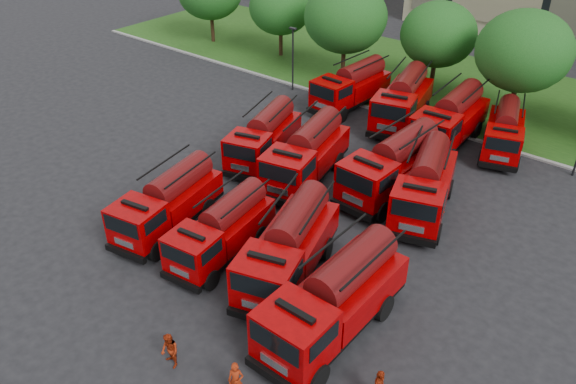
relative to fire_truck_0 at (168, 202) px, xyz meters
The scene contains 24 objects.
ground 4.06m from the fire_truck_0, 30.12° to the left, with size 140.00×140.00×0.00m, color black.
lawn 28.10m from the fire_truck_0, 83.40° to the left, with size 70.00×16.00×0.12m, color #1B4412.
curb 20.09m from the fire_truck_0, 80.73° to the left, with size 70.00×0.30×0.14m, color gray.
tree_1 28.12m from the fire_truck_0, 117.18° to the left, with size 5.71×5.71×6.98m.
tree_2 24.15m from the fire_truck_0, 101.54° to the left, with size 6.72×6.72×8.22m.
tree_3 26.15m from the fire_truck_0, 85.08° to the left, with size 5.88×5.88×7.19m.
tree_4 26.31m from the fire_truck_0, 69.26° to the left, with size 6.55×6.55×8.01m.
lamp_post_0 20.28m from the fire_truck_0, 109.55° to the left, with size 0.60×0.25×5.11m.
fire_truck_0 is the anchor object (origin of this frame).
fire_truck_1 3.80m from the fire_truck_0, ahead, with size 3.05×6.75×2.97m.
fire_truck_2 7.43m from the fire_truck_0, ahead, with size 4.62×7.93×3.42m.
fire_truck_3 11.05m from the fire_truck_0, ahead, with size 2.93×7.80×3.54m.
fire_truck_4 8.81m from the fire_truck_0, 96.08° to the left, with size 4.27×7.44×3.21m.
fire_truck_5 8.84m from the fire_truck_0, 72.29° to the left, with size 4.16×8.03×3.48m.
fire_truck_6 12.73m from the fire_truck_0, 54.60° to the left, with size 3.19×7.94×3.56m.
fire_truck_7 13.77m from the fire_truck_0, 45.09° to the left, with size 4.70×7.89×3.40m.
fire_truck_8 19.21m from the fire_truck_0, 93.58° to the left, with size 3.03×7.45×3.33m.
fire_truck_9 19.26m from the fire_truck_0, 80.20° to the left, with size 4.49×8.27×3.58m.
fire_truck_10 19.54m from the fire_truck_0, 68.07° to the left, with size 3.21×7.99×3.58m.
fire_truck_11 22.00m from the fire_truck_0, 61.28° to the left, with size 4.02×6.89×2.97m.
firefighter_1 9.59m from the fire_truck_0, 41.22° to the right, with size 0.79×0.43×1.62m, color maroon.
firefighter_3 11.01m from the fire_truck_0, ahead, with size 1.14×0.59×1.76m, color black.
firefighter_4 7.54m from the fire_truck_0, 53.99° to the left, with size 0.94×0.61×1.92m, color black.
firefighter_5 13.89m from the fire_truck_0, 39.92° to the left, with size 1.55×0.67×1.67m, color maroon.
Camera 1 is at (16.87, -16.96, 17.74)m, focal length 35.00 mm.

